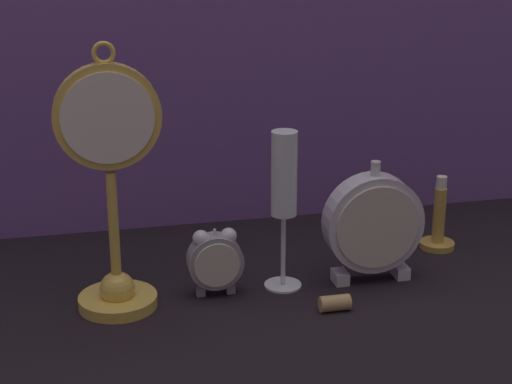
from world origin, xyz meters
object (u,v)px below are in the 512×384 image
pocket_watch_on_stand (112,198)px  champagne_flute (284,187)px  mantel_clock_silver (373,224)px  brass_candlestick (438,226)px  alarm_clock_twin_bell (215,259)px  wine_cork (335,303)px

pocket_watch_on_stand → champagne_flute: bearing=3.2°
mantel_clock_silver → brass_candlestick: 0.18m
brass_candlestick → pocket_watch_on_stand: bearing=-169.2°
pocket_watch_on_stand → mantel_clock_silver: size_ratio=2.00×
alarm_clock_twin_bell → mantel_clock_silver: bearing=-0.8°
champagne_flute → wine_cork: size_ratio=5.53×
wine_cork → brass_candlestick: bearing=37.6°
wine_cork → champagne_flute: bearing=118.7°
mantel_clock_silver → champagne_flute: champagne_flute is taller
alarm_clock_twin_bell → wine_cork: size_ratio=2.36×
pocket_watch_on_stand → alarm_clock_twin_bell: bearing=3.2°
alarm_clock_twin_bell → mantel_clock_silver: (0.23, -0.00, 0.03)m
alarm_clock_twin_bell → mantel_clock_silver: mantel_clock_silver is taller
mantel_clock_silver → pocket_watch_on_stand: bearing=-179.3°
champagne_flute → pocket_watch_on_stand: bearing=-176.8°
alarm_clock_twin_bell → pocket_watch_on_stand: bearing=-176.8°
alarm_clock_twin_bell → wine_cork: 0.18m
alarm_clock_twin_bell → champagne_flute: champagne_flute is taller
alarm_clock_twin_bell → wine_cork: bearing=-29.6°
champagne_flute → alarm_clock_twin_bell: bearing=-176.8°
mantel_clock_silver → alarm_clock_twin_bell: bearing=179.2°
champagne_flute → wine_cork: (0.05, -0.09, -0.14)m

